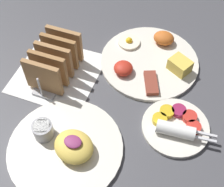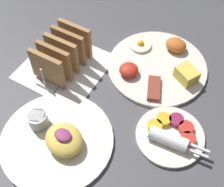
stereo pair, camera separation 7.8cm
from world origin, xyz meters
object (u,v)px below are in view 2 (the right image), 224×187
Objects in this scene: plate_condiments at (170,135)px; toast_rack at (62,54)px; plate_foreground at (57,138)px; plate_breakfast at (158,65)px.

toast_rack is (-0.35, 0.06, 0.04)m from plate_condiments.
plate_condiments is at bearing -9.42° from toast_rack.
toast_rack is at bearing 121.18° from plate_foreground.
plate_breakfast is 0.22m from plate_condiments.
plate_breakfast is 0.27m from toast_rack.
toast_rack reaches higher than plate_foreground.
toast_rack reaches higher than plate_breakfast.
plate_foreground is 1.49× the size of toast_rack.
plate_breakfast is at bearing 71.63° from plate_foreground.
plate_foreground is at bearing -58.82° from toast_rack.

